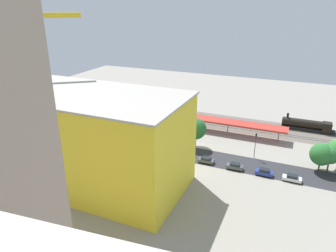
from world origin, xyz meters
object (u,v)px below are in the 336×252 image
at_px(parked_car_0, 292,178).
at_px(parked_car_5, 158,151).
at_px(freight_coach_far, 149,107).
at_px(parked_car_4, 181,157).
at_px(parked_car_2, 235,167).
at_px(street_tree_3, 196,129).
at_px(construction_building, 93,140).
at_px(street_tree_1, 321,154).
at_px(traffic_light, 256,142).
at_px(parked_car_1, 264,172).
at_px(box_truck_0, 92,141).
at_px(parked_car_3, 206,160).
at_px(tower_crane, 26,78).
at_px(street_tree_2, 330,154).
at_px(platform_canopy_near, 205,119).
at_px(locomotive, 309,125).

xyz_separation_m(parked_car_0, parked_car_5, (34.33, -0.43, 0.07)).
height_order(freight_coach_far, parked_car_4, freight_coach_far).
xyz_separation_m(parked_car_2, street_tree_3, (13.18, -8.63, 4.76)).
distance_m(construction_building, street_tree_1, 54.26).
relative_size(street_tree_1, traffic_light, 1.03).
distance_m(parked_car_4, street_tree_1, 34.27).
relative_size(parked_car_1, traffic_light, 0.58).
bearing_deg(box_truck_0, parked_car_4, -175.09).
bearing_deg(parked_car_3, parked_car_0, 177.82).
relative_size(parked_car_0, street_tree_3, 0.50).
height_order(parked_car_1, tower_crane, tower_crane).
bearing_deg(construction_building, street_tree_2, -152.08).
bearing_deg(traffic_light, parked_car_0, 138.80).
relative_size(parked_car_0, traffic_light, 0.61).
bearing_deg(platform_canopy_near, parked_car_0, 141.17).
bearing_deg(parked_car_0, freight_coach_far, -29.02).
relative_size(parked_car_4, parked_car_5, 1.01).
height_order(street_tree_1, street_tree_3, street_tree_3).
bearing_deg(freight_coach_far, tower_crane, 69.55).
height_order(locomotive, parked_car_3, locomotive).
bearing_deg(tower_crane, street_tree_1, -164.86).
bearing_deg(street_tree_2, traffic_light, -1.83).
xyz_separation_m(parked_car_2, construction_building, (28.39, 17.94, 9.54)).
bearing_deg(tower_crane, box_truck_0, -142.33).
xyz_separation_m(parked_car_5, traffic_light, (-24.43, -8.23, 3.80)).
height_order(parked_car_0, parked_car_1, parked_car_1).
bearing_deg(box_truck_0, parked_car_0, -177.35).
bearing_deg(parked_car_2, tower_crane, 12.66).
distance_m(parked_car_0, street_tree_1, 10.45).
xyz_separation_m(parked_car_3, street_tree_2, (-28.59, -7.31, 3.96)).
xyz_separation_m(parked_car_2, box_truck_0, (40.42, 2.77, 0.80)).
relative_size(box_truck_0, traffic_light, 1.35).
height_order(parked_car_3, street_tree_2, street_tree_2).
relative_size(parked_car_3, street_tree_1, 0.57).
height_order(platform_canopy_near, parked_car_2, platform_canopy_near).
distance_m(parked_car_3, parked_car_5, 13.50).
xyz_separation_m(freight_coach_far, parked_car_4, (-23.28, 28.28, -2.30)).
bearing_deg(locomotive, platform_canopy_near, 21.61).
xyz_separation_m(freight_coach_far, parked_car_1, (-44.30, 27.87, -2.32)).
relative_size(freight_coach_far, parked_car_0, 4.32).
distance_m(parked_car_4, street_tree_2, 36.22).
bearing_deg(parked_car_3, construction_building, 41.47).
bearing_deg(parked_car_0, street_tree_3, -18.56).
distance_m(platform_canopy_near, parked_car_0, 35.86).
distance_m(parked_car_2, box_truck_0, 40.52).
relative_size(freight_coach_far, construction_building, 0.45).
bearing_deg(freight_coach_far, parked_car_4, 129.47).
bearing_deg(traffic_light, freight_coach_far, -25.49).
bearing_deg(street_tree_1, parked_car_5, 10.45).
xyz_separation_m(freight_coach_far, street_tree_1, (-56.39, 20.22, 1.36)).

